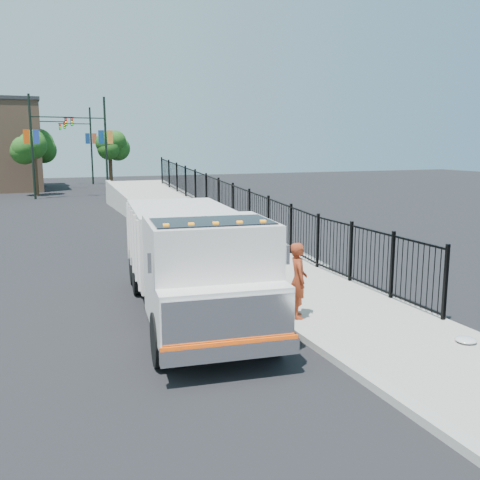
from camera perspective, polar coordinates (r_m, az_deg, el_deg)
name	(u,v)px	position (r m, az deg, el deg)	size (l,w,h in m)	color
ground	(274,317)	(13.55, 3.61, -8.23)	(120.00, 120.00, 0.00)	black
sidewalk	(387,331)	(12.88, 15.40, -9.31)	(3.55, 12.00, 0.12)	#9E998E
curb	(313,341)	(11.86, 7.84, -10.65)	(0.30, 12.00, 0.16)	#ADAAA3
ramp	(182,224)	(28.96, -6.26, 1.68)	(3.95, 24.00, 1.70)	#9E998E
iron_fence	(233,216)	(25.51, -0.77, 2.62)	(0.10, 28.00, 1.80)	black
truck	(192,256)	(13.23, -5.14, -1.66)	(3.51, 8.39, 2.79)	black
worker	(298,280)	(13.00, 6.22, -4.29)	(0.67, 0.44, 1.84)	maroon
debris	(466,340)	(12.52, 22.96, -9.79)	(0.45, 0.45, 0.11)	silver
light_pole_0	(36,142)	(44.61, -20.94, 9.69)	(3.77, 0.22, 8.00)	black
light_pole_1	(102,143)	(45.72, -14.50, 10.03)	(3.78, 0.22, 8.00)	black
light_pole_2	(35,143)	(53.84, -21.06, 9.67)	(3.77, 0.22, 8.00)	black
light_pole_3	(88,143)	(59.31, -15.88, 9.95)	(3.78, 0.22, 8.00)	black
tree_0	(34,148)	(47.17, -21.12, 9.14)	(2.38, 2.38, 5.19)	#382314
tree_1	(110,148)	(52.23, -13.72, 9.55)	(2.15, 2.15, 5.07)	#382314
tree_2	(38,147)	(57.83, -20.70, 9.29)	(3.10, 3.10, 5.55)	#382314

